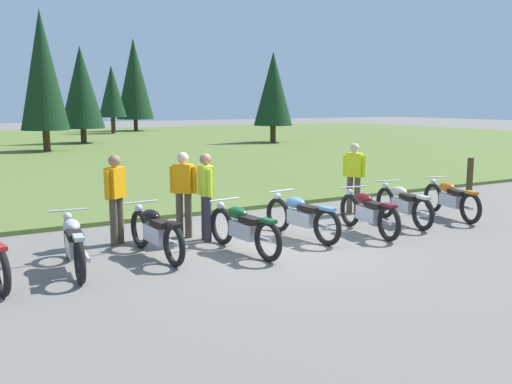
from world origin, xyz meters
name	(u,v)px	position (x,y,z in m)	size (l,w,h in m)	color
ground_plane	(272,244)	(0.00, 0.00, 0.00)	(140.00, 140.00, 0.00)	slate
grass_moorland	(45,148)	(0.00, 25.08, 0.05)	(80.00, 44.00, 0.10)	#5B7033
motorcycle_silver	(74,243)	(-3.54, 0.13, 0.44)	(0.62, 2.10, 0.88)	black
motorcycle_black	(156,231)	(-2.16, 0.27, 0.44)	(0.62, 2.10, 0.88)	black
motorcycle_british_green	(243,228)	(-0.73, -0.23, 0.44)	(0.62, 2.10, 0.88)	black
motorcycle_sky_blue	(301,216)	(0.73, 0.12, 0.44)	(0.64, 2.09, 0.88)	black
motorcycle_maroon	(368,212)	(2.14, -0.20, 0.44)	(0.62, 2.09, 0.88)	black
motorcycle_cream	(403,204)	(3.41, 0.13, 0.44)	(0.65, 2.08, 0.88)	black
motorcycle_orange	(451,199)	(4.81, 0.05, 0.44)	(0.74, 2.06, 0.88)	black
rider_with_back_turned	(206,192)	(-0.94, 0.85, 0.95)	(0.27, 0.55, 1.67)	#2D2D38
rider_in_hivis_vest	(116,194)	(-2.50, 1.42, 0.95)	(0.45, 0.39, 1.67)	#4C4233
rider_near_row_end	(183,189)	(-1.21, 1.31, 0.95)	(0.43, 0.41, 1.67)	#4C4233
rider_checking_bike	(354,174)	(3.19, 1.53, 0.95)	(0.39, 0.46, 1.67)	#4C4233
trail_marker_post	(470,177)	(7.54, 1.78, 0.55)	(0.12, 0.12, 1.09)	#47331E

